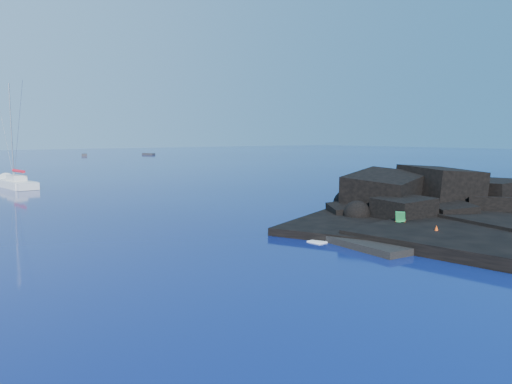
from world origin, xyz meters
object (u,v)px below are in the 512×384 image
at_px(sailboat, 16,188).
at_px(distant_boat_a, 84,156).
at_px(deck_chair, 401,217).
at_px(sunbather, 408,227).
at_px(marker_cone, 436,230).
at_px(distant_boat_b, 149,155).

height_order(sailboat, distant_boat_a, sailboat).
bearing_deg(deck_chair, distant_boat_a, 47.81).
height_order(deck_chair, distant_boat_a, deck_chair).
height_order(sailboat, deck_chair, sailboat).
xyz_separation_m(sunbather, distant_boat_a, (24.23, 123.07, -0.52)).
relative_size(marker_cone, distant_boat_b, 0.14).
height_order(marker_cone, distant_boat_b, marker_cone).
relative_size(deck_chair, distant_boat_a, 0.32).
xyz_separation_m(sailboat, marker_cone, (10.96, -44.26, 0.63)).
distance_m(marker_cone, distant_boat_a, 127.42).
xyz_separation_m(marker_cone, distant_boat_a, (24.54, 125.03, -0.63)).
bearing_deg(distant_boat_a, sunbather, -82.28).
bearing_deg(distant_boat_b, sunbather, -131.70).
distance_m(deck_chair, distant_boat_a, 124.20).
relative_size(sailboat, deck_chair, 7.68).
bearing_deg(marker_cone, deck_chair, 69.31).
bearing_deg(deck_chair, distant_boat_b, 39.53).
bearing_deg(sunbather, deck_chair, 48.61).
height_order(sunbather, distant_boat_b, sunbather).
bearing_deg(distant_boat_b, deck_chair, -131.50).
height_order(deck_chair, marker_cone, deck_chair).
relative_size(marker_cone, distant_boat_a, 0.12).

